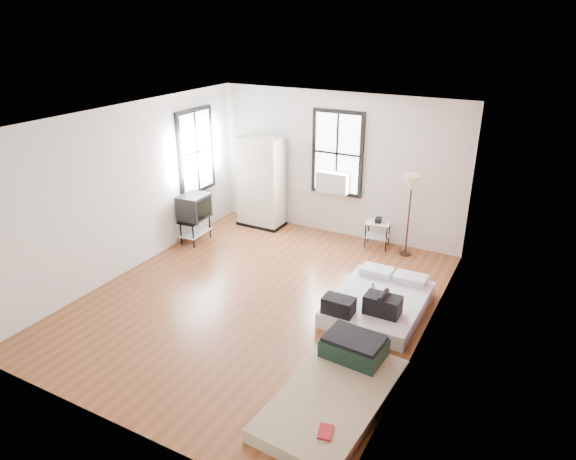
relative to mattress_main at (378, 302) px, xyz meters
The scene contains 8 objects.
ground 1.83m from the mattress_main, 163.16° to the right, with size 6.00×6.00×0.00m, color brown.
room_shell 2.20m from the mattress_main, behind, with size 5.02×6.02×2.80m.
mattress_main is the anchor object (origin of this frame).
mattress_bare 1.97m from the mattress_main, 84.37° to the right, with size 1.21×2.09×0.43m.
wardrobe 3.98m from the mattress_main, 147.07° to the left, with size 0.95×0.56×1.86m.
side_table 2.33m from the mattress_main, 109.32° to the left, with size 0.49×0.42×0.59m.
floor_lamp 2.42m from the mattress_main, 95.15° to the left, with size 0.33×0.33×1.52m.
tv_stand 4.07m from the mattress_main, 168.77° to the left, with size 0.50×0.69×0.95m.
Camera 1 is at (3.67, -5.92, 4.10)m, focal length 32.00 mm.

